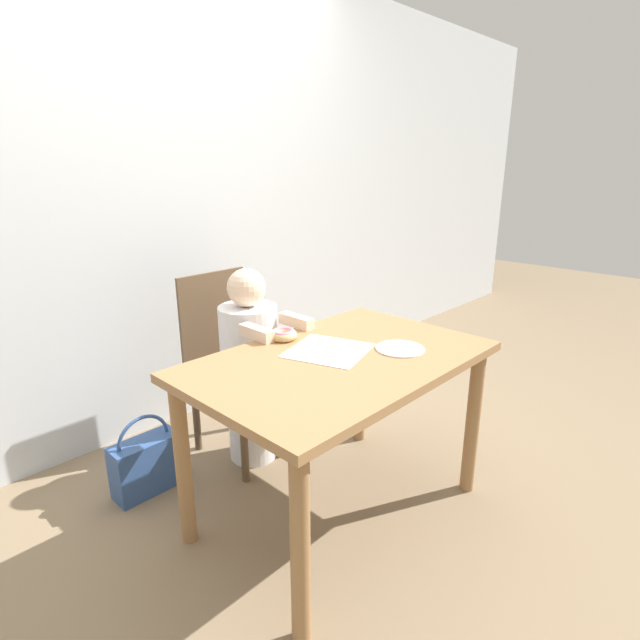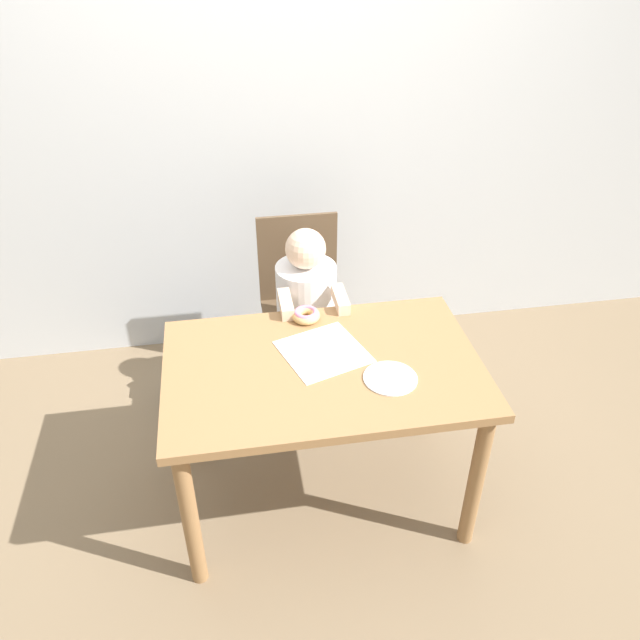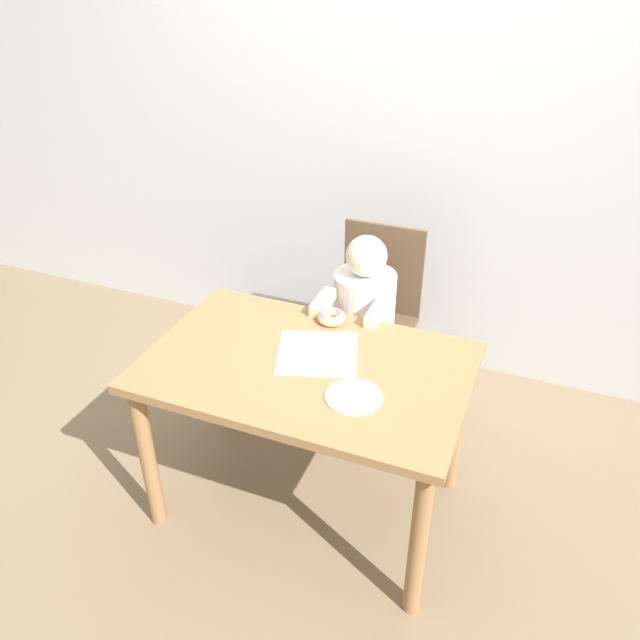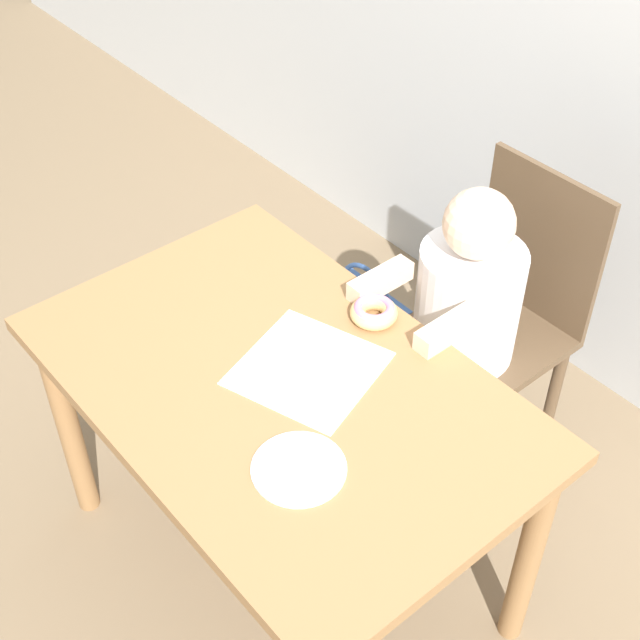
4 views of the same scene
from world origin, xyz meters
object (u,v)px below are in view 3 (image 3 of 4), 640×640
object	(u,v)px
donut	(332,317)
handbag	(276,358)
chair	(371,323)
child_figure	(363,336)

from	to	relation	value
donut	handbag	xyz separation A→B (m)	(-0.46, 0.42, -0.59)
chair	child_figure	xyz separation A→B (m)	(0.00, -0.13, 0.01)
child_figure	donut	distance (m)	0.39
child_figure	donut	size ratio (longest dim) A/B	8.42
chair	handbag	xyz separation A→B (m)	(-0.51, -0.00, -0.33)
chair	donut	xyz separation A→B (m)	(-0.04, -0.42, 0.26)
donut	handbag	world-z (taller)	donut
donut	handbag	size ratio (longest dim) A/B	0.31
chair	donut	world-z (taller)	chair
donut	handbag	bearing A→B (deg)	137.94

